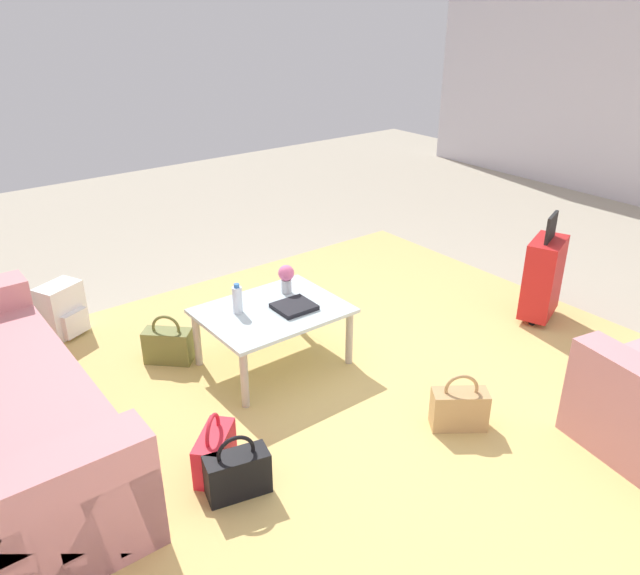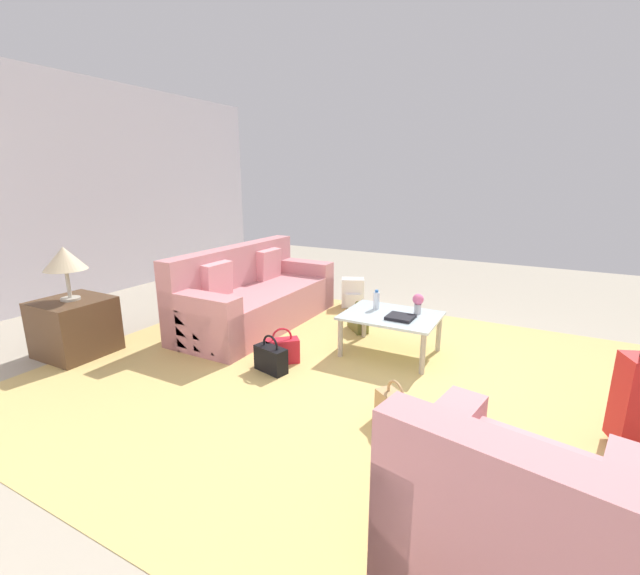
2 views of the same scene
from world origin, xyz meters
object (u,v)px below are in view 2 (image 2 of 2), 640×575
Objects in this scene: couch at (252,298)px; backpack_white at (353,293)px; coffee_table at (391,320)px; water_bottle at (376,300)px; handbag_tan at (395,410)px; table_lamp at (64,259)px; handbag_red at (282,350)px; handbag_olive at (358,320)px; flower_vase at (418,302)px; armchair at (508,525)px; handbag_black at (271,358)px; coffee_table_book at (400,317)px; side_table at (75,327)px.

couch is 1.44m from backpack_white.
coffee_table is 4.53× the size of water_bottle.
table_lamp is at bearing 4.74° from handbag_tan.
coffee_table is at bearing 127.65° from backpack_white.
handbag_olive is at bearing -103.68° from handbag_red.
flower_vase is at bearing -79.82° from handbag_tan.
armchair is 2.72m from water_bottle.
armchair is at bearing 149.33° from handbag_black.
table_lamp is 2.22m from handbag_black.
handbag_tan is (0.82, -0.94, -0.17)m from armchair.
coffee_table is at bearing 34.29° from flower_vase.
handbag_black is (0.95, 0.83, -0.30)m from coffee_table_book.
handbag_olive is at bearing -101.14° from handbag_black.
couch is at bearing 0.00° from water_bottle.
handbag_red is (0.64, 0.80, -0.38)m from water_bottle.
flower_vase reaches higher than handbag_red.
side_table reaches higher than backpack_white.
side_table is at bearing 31.61° from water_bottle.
water_bottle is 1.47m from backpack_white.
coffee_table is 2.58× the size of handbag_black.
handbag_olive is (0.78, -0.31, -0.41)m from flower_vase.
coffee_table_book is at bearing 141.15° from handbag_olive.
handbag_olive is at bearing -163.64° from couch.
couch is at bearing -122.05° from table_lamp.
coffee_table is 1.12m from handbag_red.
armchair is 3.05× the size of handbag_tan.
water_bottle is at bearing -63.33° from handbag_tan.
flower_vase is (-0.22, -0.15, 0.18)m from coffee_table.
side_table is 0.69m from table_lamp.
handbag_black is at bearing -163.42° from table_lamp.
handbag_black is 0.89× the size of backpack_white.
handbag_olive is 1.40m from handbag_black.
side_table is (2.60, 1.60, -0.23)m from water_bottle.
water_bottle is 0.57× the size of handbag_tan.
flower_vase is at bearing 136.82° from backpack_white.
water_bottle is (-1.60, -0.00, 0.20)m from couch.
coffee_table reaches higher than handbag_black.
handbag_red is (1.06, 0.85, -0.41)m from flower_vase.
handbag_black is (-1.97, -0.59, -0.15)m from side_table.
handbag_olive is 0.94m from backpack_white.
backpack_white is (0.80, -1.19, -0.32)m from water_bottle.
table_lamp is 3.10m from handbag_olive.
water_bottle is 3.09m from table_lamp.
couch is 1.26m from handbag_red.
side_table is at bearing 41.20° from handbag_olive.
side_table is (4.09, -0.67, -0.01)m from armchair.
coffee_table is at bearing 153.43° from water_bottle.
water_bottle is at bearing -56.72° from armchair.
handbag_olive is at bearing -58.85° from handbag_tan.
coffee_table_book is 1.22× the size of flower_vase.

